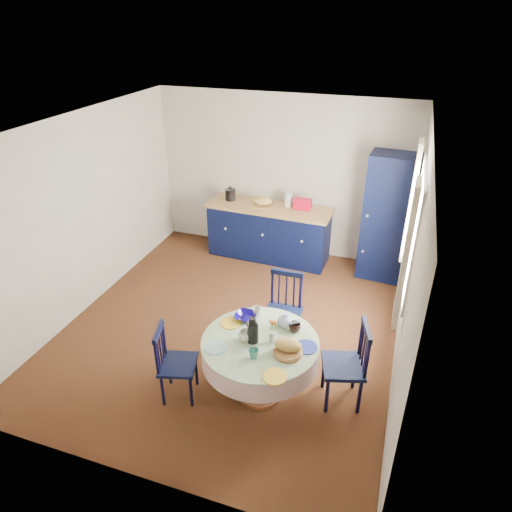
{
  "coord_description": "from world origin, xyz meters",
  "views": [
    {
      "loc": [
        1.78,
        -4.33,
        3.58
      ],
      "look_at": [
        0.26,
        0.2,
        0.95
      ],
      "focal_mm": 32.0,
      "sensor_mm": 36.0,
      "label": 1
    }
  ],
  "objects": [
    {
      "name": "wall_right",
      "position": [
        2.0,
        0.0,
        1.25
      ],
      "size": [
        0.02,
        4.5,
        2.5
      ],
      "primitive_type": "cube",
      "color": "silver",
      "rests_on": "floor"
    },
    {
      "name": "window",
      "position": [
        1.95,
        0.3,
        1.52
      ],
      "size": [
        0.1,
        1.74,
        1.45
      ],
      "color": "white",
      "rests_on": "wall_right"
    },
    {
      "name": "mug_d",
      "position": [
        0.54,
        -0.61,
        0.75
      ],
      "size": [
        0.11,
        0.11,
        0.1
      ],
      "primitive_type": "imported",
      "color": "silver",
      "rests_on": "dining_table"
    },
    {
      "name": "floor",
      "position": [
        0.0,
        0.0,
        0.0
      ],
      "size": [
        4.5,
        4.5,
        0.0
      ],
      "primitive_type": "plane",
      "color": "black",
      "rests_on": "ground"
    },
    {
      "name": "chair_right",
      "position": [
        1.55,
        -0.8,
        0.47
      ],
      "size": [
        0.5,
        0.52,
        0.94
      ],
      "rotation": [
        0.0,
        0.0,
        -1.28
      ],
      "color": "black",
      "rests_on": "floor"
    },
    {
      "name": "pantry_cabinet",
      "position": [
        1.66,
        1.88,
        0.93
      ],
      "size": [
        0.69,
        0.52,
        1.86
      ],
      "rotation": [
        0.0,
        0.0,
        -0.08
      ],
      "color": "black",
      "rests_on": "floor"
    },
    {
      "name": "wall_back",
      "position": [
        0.0,
        2.25,
        1.25
      ],
      "size": [
        4.0,
        0.02,
        2.5
      ],
      "primitive_type": "cube",
      "color": "silver",
      "rests_on": "floor"
    },
    {
      "name": "wall_left",
      "position": [
        -2.0,
        0.0,
        1.25
      ],
      "size": [
        0.02,
        4.5,
        2.5
      ],
      "primitive_type": "cube",
      "color": "silver",
      "rests_on": "floor"
    },
    {
      "name": "mug_c",
      "position": [
        0.99,
        -0.73,
        0.75
      ],
      "size": [
        0.12,
        0.12,
        0.09
      ],
      "primitive_type": "imported",
      "color": "black",
      "rests_on": "dining_table"
    },
    {
      "name": "ceiling",
      "position": [
        0.0,
        0.0,
        2.5
      ],
      "size": [
        4.5,
        4.5,
        0.0
      ],
      "primitive_type": "plane",
      "rotation": [
        3.14,
        0.0,
        0.0
      ],
      "color": "white",
      "rests_on": "wall_back"
    },
    {
      "name": "mug_a",
      "position": [
        0.56,
        -1.03,
        0.75
      ],
      "size": [
        0.13,
        0.13,
        0.1
      ],
      "primitive_type": "imported",
      "color": "silver",
      "rests_on": "dining_table"
    },
    {
      "name": "chair_far",
      "position": [
        0.7,
        -0.13,
        0.47
      ],
      "size": [
        0.43,
        0.41,
        0.93
      ],
      "rotation": [
        0.0,
        0.0,
        0.03
      ],
      "color": "black",
      "rests_on": "floor"
    },
    {
      "name": "mug_b",
      "position": [
        0.72,
        -1.24,
        0.75
      ],
      "size": [
        0.1,
        0.1,
        0.09
      ],
      "primitive_type": "imported",
      "color": "#387A6D",
      "rests_on": "dining_table"
    },
    {
      "name": "kitchen_counter",
      "position": [
        -0.1,
        1.9,
        0.45
      ],
      "size": [
        1.96,
        0.68,
        1.11
      ],
      "rotation": [
        0.0,
        0.0,
        -0.04
      ],
      "color": "black",
      "rests_on": "floor"
    },
    {
      "name": "dining_table",
      "position": [
        0.71,
        -1.0,
        0.58
      ],
      "size": [
        1.16,
        1.16,
        0.98
      ],
      "color": "#5D301A",
      "rests_on": "floor"
    },
    {
      "name": "cobalt_bowl",
      "position": [
        0.44,
        -0.7,
        0.73
      ],
      "size": [
        0.23,
        0.23,
        0.06
      ],
      "primitive_type": "imported",
      "color": "#0C046A",
      "rests_on": "dining_table"
    },
    {
      "name": "chair_left",
      "position": [
        -0.12,
        -1.27,
        0.43
      ],
      "size": [
        0.45,
        0.46,
        0.84
      ],
      "rotation": [
        0.0,
        0.0,
        1.84
      ],
      "color": "black",
      "rests_on": "floor"
    }
  ]
}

